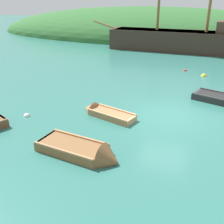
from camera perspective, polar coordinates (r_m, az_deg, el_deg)
ground_plane at (r=13.63m, az=11.65°, el=-0.73°), size 120.00×120.00×0.00m
shore_hill at (r=41.84m, az=8.20°, el=15.87°), size 50.26×19.48×8.25m
sailing_ship at (r=30.27m, az=15.01°, el=13.98°), size 18.15×3.67×11.63m
rowboat_near_dock at (r=10.12m, az=-5.84°, el=-8.74°), size 3.46×1.63×1.18m
rowboat_center at (r=13.35m, az=-1.68°, el=-0.37°), size 3.08×1.72×0.88m
buoy_yellow at (r=21.18m, az=19.07°, el=7.27°), size 0.39×0.39×0.39m
buoy_red at (r=22.31m, az=15.36°, el=8.51°), size 0.28×0.28×0.28m
buoy_white at (r=13.93m, az=-17.79°, el=-0.86°), size 0.32×0.32×0.32m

